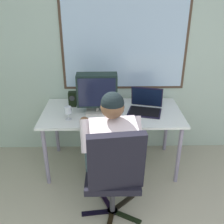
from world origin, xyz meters
name	(u,v)px	position (x,y,z in m)	size (l,w,h in m)	color
wall_rear	(127,38)	(0.00, 2.74, 1.43)	(4.78, 0.08, 2.85)	#B0C7B5
desk	(112,117)	(-0.18, 2.31, 0.65)	(1.52, 0.75, 0.71)	gray
office_chair	(114,172)	(-0.18, 1.47, 0.56)	(0.56, 0.57, 0.99)	black
person_seated	(110,146)	(-0.21, 1.74, 0.63)	(0.57, 0.87, 1.21)	#41565E
crt_monitor	(97,91)	(-0.34, 2.30, 0.96)	(0.43, 0.20, 0.43)	beige
laptop	(146,105)	(0.19, 2.33, 0.78)	(0.41, 0.38, 0.25)	black
wine_glass	(68,111)	(-0.63, 2.13, 0.81)	(0.07, 0.07, 0.14)	silver
desk_speaker	(72,99)	(-0.63, 2.47, 0.80)	(0.09, 0.09, 0.17)	black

